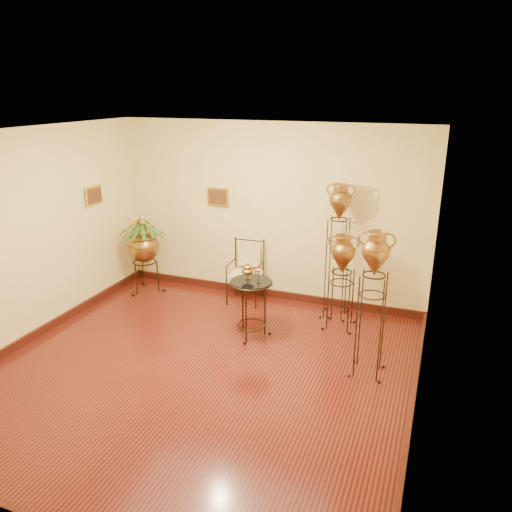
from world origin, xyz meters
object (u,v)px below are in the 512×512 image
(planter_urn, at_px, (143,243))
(armchair, at_px, (245,273))
(amphora_tall, at_px, (337,250))
(side_table, at_px, (251,308))
(amphora_mid, at_px, (372,304))

(planter_urn, height_order, armchair, planter_urn)
(amphora_tall, distance_m, armchair, 1.54)
(side_table, bearing_deg, planter_urn, 158.72)
(amphora_tall, height_order, planter_urn, amphora_tall)
(planter_urn, distance_m, side_table, 2.45)
(amphora_tall, distance_m, planter_urn, 3.19)
(side_table, bearing_deg, amphora_tall, 48.80)
(amphora_tall, relative_size, planter_urn, 1.35)
(amphora_tall, bearing_deg, amphora_mid, -63.48)
(planter_urn, bearing_deg, side_table, -21.28)
(amphora_mid, height_order, side_table, amphora_mid)
(amphora_tall, relative_size, side_table, 1.96)
(amphora_mid, distance_m, armchair, 2.62)
(amphora_mid, xyz_separation_m, armchair, (-2.16, 1.43, -0.41))
(side_table, bearing_deg, amphora_mid, -12.88)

